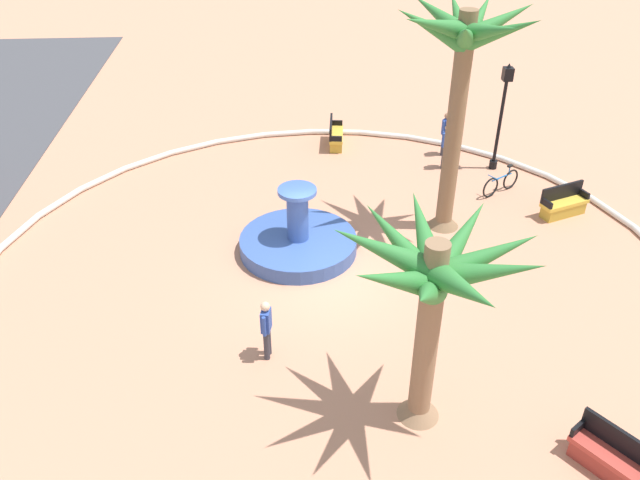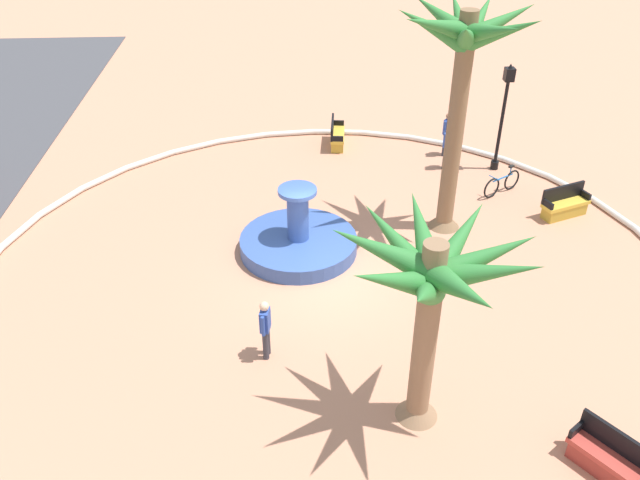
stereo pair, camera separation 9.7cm
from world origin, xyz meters
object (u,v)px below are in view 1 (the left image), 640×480
Objects in this scene: palm_tree_near_fountain at (463,60)px; bench_southeast at (336,137)px; fountain at (298,242)px; person_pedestrian_stroll at (266,327)px; lamppost at (502,109)px; palm_tree_by_curb at (433,282)px; person_cyclist_photo at (446,144)px; bicycle_red_frame at (501,183)px; bench_west at (611,460)px; bench_east at (563,205)px; person_cyclist_helmet at (446,132)px.

bench_southeast is at bearing 25.10° from palm_tree_near_fountain.
person_pedestrian_stroll is at bearing 168.83° from fountain.
palm_tree_near_fountain is 1.76× the size of lamppost.
palm_tree_by_curb is at bearing 156.52° from lamppost.
palm_tree_near_fountain is 5.89m from person_cyclist_photo.
fountain is 0.50× the size of palm_tree_near_fountain.
bench_west is at bearing 173.94° from bicycle_red_frame.
bench_west is at bearing -144.40° from fountain.
person_cyclist_photo reaches higher than bench_west.
fountain is 6.78m from palm_tree_near_fountain.
fountain is 8.95m from lamppost.
bench_southeast is (15.23, 4.07, 0.00)m from bench_west.
person_cyclist_photo is at bearing 36.87° from bicycle_red_frame.
palm_tree_by_curb is 4.96m from bench_west.
palm_tree_by_curb is 12.10m from person_cyclist_photo.
palm_tree_by_curb reaches higher than fountain.
palm_tree_by_curb reaches higher than bench_east.
palm_tree_by_curb is at bearing 165.01° from person_cyclist_helmet.
bench_east is at bearing -16.00° from bench_west.
person_pedestrian_stroll reaches higher than bicycle_red_frame.
person_pedestrian_stroll is at bearing 146.13° from person_cyclist_photo.
bicycle_red_frame is (-1.82, 0.30, -1.89)m from lamppost.
palm_tree_by_curb reaches higher than bicycle_red_frame.
person_cyclist_helmet is (1.24, 1.54, -1.34)m from lamppost.
bicycle_red_frame is (11.11, -1.18, 0.04)m from bench_west.
fountain is 0.74× the size of palm_tree_by_curb.
palm_tree_near_fountain is 10.43m from bench_west.
person_pedestrian_stroll is (-7.46, 7.80, 0.51)m from bicycle_red_frame.
person_cyclist_photo is at bearing -33.87° from person_pedestrian_stroll.
person_cyclist_helmet is at bearing -14.99° from palm_tree_by_curb.
bicycle_red_frame is (1.97, -2.39, -4.84)m from palm_tree_near_fountain.
palm_tree_by_curb is 2.80× the size of person_cyclist_helmet.
person_pedestrian_stroll is at bearing 61.16° from bench_west.
bench_east is (1.53, -8.49, 0.04)m from fountain.
lamppost is 2.22m from person_cyclist_photo.
person_cyclist_helmet is at bearing 0.27° from bench_west.
bench_west is 0.96× the size of bench_southeast.
fountain is at bearing 103.70° from palm_tree_near_fountain.
palm_tree_by_curb is 13.19m from person_cyclist_helmet.
palm_tree_by_curb is (-6.36, -2.34, 3.23)m from fountain.
person_cyclist_helmet is (3.06, 1.25, 0.55)m from bicycle_red_frame.
person_cyclist_helmet is at bearing 31.39° from bench_east.
fountain is 9.88m from bench_west.
fountain is 2.06× the size of person_cyclist_helmet.
person_pedestrian_stroll is at bearing 58.35° from palm_tree_by_curb.
lamppost is (-2.30, -5.55, 1.92)m from bench_southeast.
fountain is 7.51m from palm_tree_by_curb.
lamppost reaches higher than person_cyclist_photo.
bench_southeast is (7.20, -1.68, 0.04)m from fountain.
fountain is at bearing 166.85° from bench_southeast.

